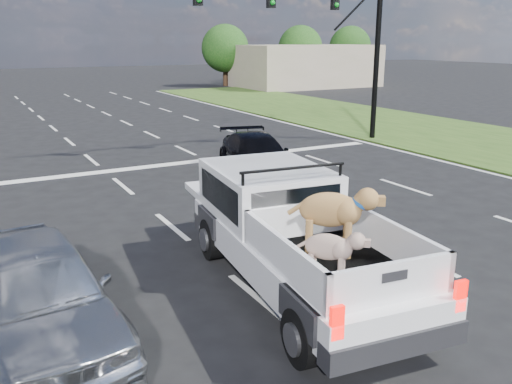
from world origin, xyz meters
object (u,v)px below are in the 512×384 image
(pickup_truck, at_px, (293,231))
(silver_sedan, at_px, (38,293))
(traffic_signal, at_px, (330,21))
(black_coupe, at_px, (257,156))

(pickup_truck, distance_m, silver_sedan, 4.02)
(traffic_signal, distance_m, silver_sedan, 16.37)
(black_coupe, bearing_deg, pickup_truck, -99.72)
(traffic_signal, height_order, black_coupe, traffic_signal)
(pickup_truck, bearing_deg, silver_sedan, -175.18)
(traffic_signal, distance_m, pickup_truck, 13.68)
(traffic_signal, relative_size, pickup_truck, 1.59)
(pickup_truck, xyz_separation_m, black_coupe, (3.19, 7.02, -0.34))
(pickup_truck, height_order, silver_sedan, pickup_truck)
(silver_sedan, distance_m, black_coupe, 9.96)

